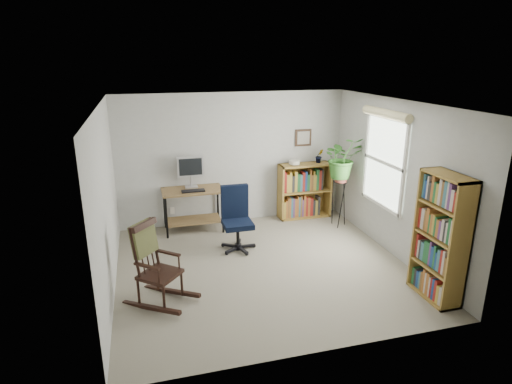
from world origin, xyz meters
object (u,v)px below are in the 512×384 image
object	(u,v)px
rocking_chair	(159,264)
office_chair	(238,219)
desk	(193,210)
tall_bookshelf	(441,238)
low_bookshelf	(304,191)

from	to	relation	value
rocking_chair	office_chair	bearing A→B (deg)	-4.73
desk	office_chair	bearing A→B (deg)	-59.89
office_chair	rocking_chair	xyz separation A→B (m)	(-1.29, -1.26, 0.01)
rocking_chair	tall_bookshelf	bearing A→B (deg)	-62.14
desk	rocking_chair	bearing A→B (deg)	-107.23
desk	rocking_chair	size ratio (longest dim) A/B	0.98
office_chair	low_bookshelf	distance (m)	1.94
office_chair	rocking_chair	world-z (taller)	rocking_chair
low_bookshelf	desk	bearing A→B (deg)	-176.82
office_chair	low_bookshelf	world-z (taller)	low_bookshelf
desk	tall_bookshelf	distance (m)	4.12
rocking_chair	low_bookshelf	distance (m)	3.73
desk	low_bookshelf	xyz separation A→B (m)	(2.16, 0.12, 0.15)
rocking_chair	low_bookshelf	size ratio (longest dim) A/B	1.02
low_bookshelf	tall_bookshelf	bearing A→B (deg)	-79.86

